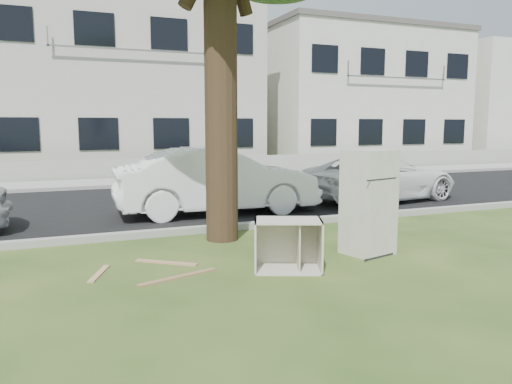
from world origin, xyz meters
name	(u,v)px	position (x,y,z in m)	size (l,w,h in m)	color
ground	(290,264)	(0.00, 0.00, 0.00)	(120.00, 120.00, 0.00)	#264418
road	(185,202)	(0.00, 6.00, 0.01)	(120.00, 7.00, 0.01)	black
kerb_near	(232,230)	(0.00, 2.45, 0.00)	(120.00, 0.18, 0.12)	gray
kerb_far	(157,186)	(0.00, 9.55, 0.00)	(120.00, 0.18, 0.12)	gray
sidewalk	(149,182)	(0.00, 11.00, 0.01)	(120.00, 2.80, 0.01)	gray
low_wall	(141,168)	(0.00, 12.60, 0.35)	(120.00, 0.15, 0.70)	gray
townhouse_center	(121,85)	(0.00, 17.50, 3.72)	(11.22, 8.16, 7.44)	#B6B2A6
townhouse_right	(347,97)	(12.00, 17.50, 3.42)	(10.20, 8.16, 6.84)	silver
fridge	(368,202)	(1.35, 0.09, 0.79)	(0.65, 0.60, 1.58)	beige
cabinet	(288,245)	(-0.15, -0.25, 0.35)	(0.89, 0.55, 0.69)	silver
plank_a	(178,277)	(-1.60, -0.03, 0.01)	(1.12, 0.09, 0.02)	#8E6644
plank_b	(166,262)	(-1.60, 0.70, 0.01)	(0.93, 0.09, 0.02)	#AC7E5A
plank_c	(99,274)	(-2.53, 0.51, 0.01)	(0.74, 0.08, 0.02)	tan
car_center	(217,181)	(0.29, 4.23, 0.72)	(1.53, 4.39, 1.45)	white
car_right	(381,178)	(4.74, 4.42, 0.59)	(1.95, 4.22, 1.17)	white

